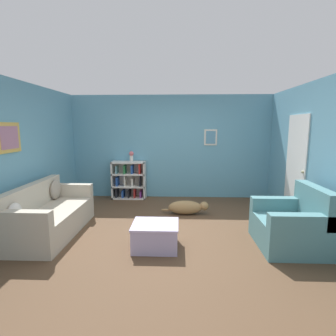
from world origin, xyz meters
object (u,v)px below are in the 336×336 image
recliner_chair (292,225)px  dog (187,207)px  coffee_table (155,235)px  vase (131,156)px  bookshelf (129,180)px  couch (49,216)px

recliner_chair → dog: size_ratio=1.04×
coffee_table → dog: size_ratio=0.70×
recliner_chair → vase: vase is taller
bookshelf → coffee_table: bookshelf is taller
bookshelf → vase: 0.64m
dog → vase: 2.04m
bookshelf → vase: vase is taller
recliner_chair → coffee_table: size_ratio=1.49×
vase → coffee_table: bearing=-73.0°
bookshelf → vase: size_ratio=3.66×
recliner_chair → vase: bearing=138.3°
dog → coffee_table: bearing=-108.6°
coffee_table → dog: coffee_table is taller
bookshelf → couch: bearing=-112.5°
bookshelf → vase: bearing=-13.5°
couch → coffee_table: couch is taller
couch → vase: bearing=65.6°
couch → recliner_chair: size_ratio=1.79×
bookshelf → recliner_chair: 3.99m
recliner_chair → coffee_table: (-2.08, -0.13, -0.13)m
vase → couch: bearing=-114.4°
recliner_chair → vase: 3.99m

